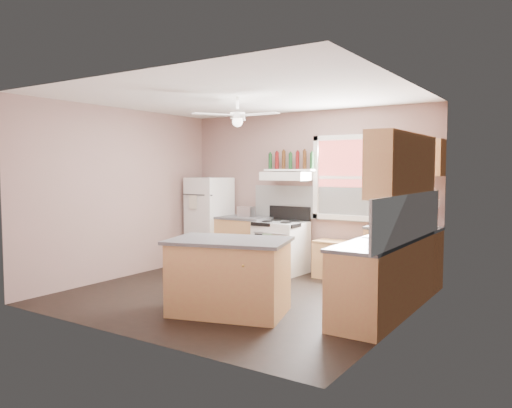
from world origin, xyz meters
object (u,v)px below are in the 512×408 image
Objects in this scene: toaster at (246,212)px; cart at (334,260)px; island at (229,278)px; refrigerator at (209,221)px; stove at (281,247)px.

cart is at bearing 1.97° from toaster.
cart is 0.44× the size of island.
island is at bearing -93.38° from cart.
cart is (1.66, 0.03, -0.70)m from toaster.
cart is (2.44, 0.09, -0.50)m from refrigerator.
refrigerator is 2.49m from cart.
island is (-0.25, -2.47, 0.14)m from cart.
toaster is 0.48× the size of cart.
island is at bearing -41.24° from refrigerator.
cart is at bearing 8.21° from refrigerator.
toaster reaches higher than stove.
stove is at bearing 5.92° from refrigerator.
refrigerator is at bearing -175.45° from stove.
toaster is 0.33× the size of stove.
toaster is 0.93m from stove.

